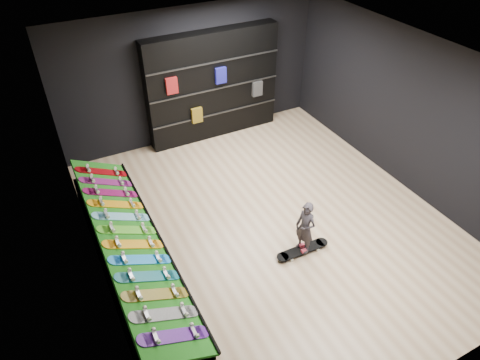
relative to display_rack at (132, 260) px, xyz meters
name	(u,v)px	position (x,y,z in m)	size (l,w,h in m)	color
floor	(269,221)	(2.55, 0.00, -0.25)	(6.00, 7.00, 0.01)	#CEB18B
ceiling	(278,66)	(2.55, 0.00, 2.75)	(6.00, 7.00, 0.01)	white
wall_back	(191,75)	(2.55, 3.50, 1.25)	(6.00, 0.02, 3.00)	black
wall_front	(443,318)	(2.55, -3.50, 1.25)	(6.00, 0.02, 3.00)	black
wall_left	(86,210)	(-0.45, 0.00, 1.25)	(0.02, 7.00, 3.00)	black
wall_right	(409,113)	(5.55, 0.00, 1.25)	(0.02, 7.00, 3.00)	black
display_rack	(132,260)	(0.00, 0.00, 0.00)	(0.90, 4.50, 0.50)	black
turf_ramp	(130,238)	(0.05, 0.00, 0.46)	(1.00, 4.50, 0.04)	#135C0E
back_shelving	(213,86)	(2.98, 3.32, 0.99)	(3.09, 0.36, 2.47)	black
floor_skateboard	(302,251)	(2.66, -0.93, -0.20)	(0.98, 0.22, 0.09)	black
child	(304,236)	(2.66, -0.93, 0.13)	(0.22, 0.16, 0.59)	black
display_board_0	(174,336)	(0.06, -1.90, 0.49)	(0.98, 0.22, 0.09)	purple
display_board_1	(165,314)	(0.06, -1.55, 0.49)	(0.98, 0.22, 0.09)	black
display_board_2	(156,294)	(0.06, -1.21, 0.49)	(0.98, 0.22, 0.09)	yellow
display_board_3	(148,276)	(0.06, -0.86, 0.49)	(0.98, 0.22, 0.09)	#0C8C99
display_board_4	(141,260)	(0.06, -0.52, 0.49)	(0.98, 0.22, 0.09)	blue
display_board_5	(134,244)	(0.06, -0.17, 0.49)	(0.98, 0.22, 0.09)	yellow
display_board_6	(128,230)	(0.06, 0.17, 0.49)	(0.98, 0.22, 0.09)	green
display_board_7	(122,217)	(0.06, 0.52, 0.49)	(0.98, 0.22, 0.09)	#0CB2E5
display_board_8	(116,204)	(0.06, 0.86, 0.49)	(0.98, 0.22, 0.09)	orange
display_board_9	(111,193)	(0.06, 1.21, 0.49)	(0.98, 0.22, 0.09)	#E5198C
display_board_10	(106,182)	(0.06, 1.55, 0.49)	(0.98, 0.22, 0.09)	#2626BF
display_board_11	(102,172)	(0.06, 1.90, 0.49)	(0.98, 0.22, 0.09)	red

